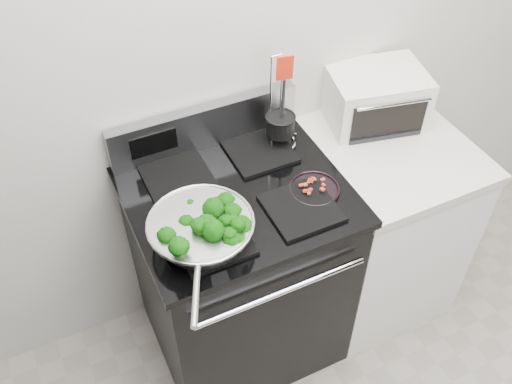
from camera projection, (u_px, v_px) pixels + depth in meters
back_wall at (272, 32)px, 2.09m from camera, size 4.00×0.02×2.70m
gas_range at (240, 270)px, 2.39m from camera, size 0.79×0.69×1.13m
counter at (376, 223)px, 2.62m from camera, size 0.62×0.68×0.92m
skillet at (201, 229)px, 1.87m from camera, size 0.36×0.54×0.08m
broccoli_pile at (201, 224)px, 1.86m from camera, size 0.28×0.28×0.10m
bacon_plate at (314, 187)px, 2.06m from camera, size 0.19×0.19×0.04m
utensil_holder at (280, 129)px, 2.21m from camera, size 0.13×0.13×0.41m
toaster_oven at (375, 97)px, 2.35m from camera, size 0.44×0.37×0.22m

